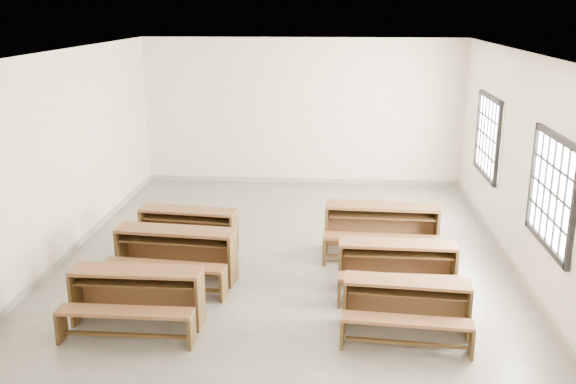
# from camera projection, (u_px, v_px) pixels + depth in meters

# --- Properties ---
(room) EXTENTS (8.50, 8.50, 3.20)m
(room) POSITION_uv_depth(u_px,v_px,m) (294.00, 121.00, 9.84)
(room) COLOR gray
(room) RESTS_ON ground
(desk_set_0) EXTENTS (1.62, 0.85, 0.73)m
(desk_set_0) POSITION_uv_depth(u_px,v_px,m) (136.00, 294.00, 7.90)
(desk_set_0) COLOR brown
(desk_set_0) RESTS_ON ground
(desk_set_1) EXTENTS (1.79, 1.05, 0.77)m
(desk_set_1) POSITION_uv_depth(u_px,v_px,m) (175.00, 252.00, 9.19)
(desk_set_1) COLOR brown
(desk_set_1) RESTS_ON ground
(desk_set_2) EXTENTS (1.65, 0.98, 0.70)m
(desk_set_2) POSITION_uv_depth(u_px,v_px,m) (188.00, 227.00, 10.31)
(desk_set_2) COLOR brown
(desk_set_2) RESTS_ON ground
(desk_set_3) EXTENTS (1.57, 0.90, 0.68)m
(desk_set_3) POSITION_uv_depth(u_px,v_px,m) (406.00, 303.00, 7.71)
(desk_set_3) COLOR brown
(desk_set_3) RESTS_ON ground
(desk_set_4) EXTENTS (1.62, 0.87, 0.72)m
(desk_set_4) POSITION_uv_depth(u_px,v_px,m) (397.00, 264.00, 8.81)
(desk_set_4) COLOR brown
(desk_set_4) RESTS_ON ground
(desk_set_5) EXTENTS (1.83, 1.01, 0.81)m
(desk_set_5) POSITION_uv_depth(u_px,v_px,m) (382.00, 226.00, 10.21)
(desk_set_5) COLOR brown
(desk_set_5) RESTS_ON ground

